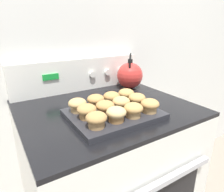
# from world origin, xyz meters

# --- Properties ---
(wall_back) EXTENTS (8.00, 0.05, 2.40)m
(wall_back) POSITION_xyz_m (0.00, 0.71, 1.20)
(wall_back) COLOR silver
(wall_back) RESTS_ON ground_plane
(stove_range) EXTENTS (0.78, 0.70, 0.90)m
(stove_range) POSITION_xyz_m (0.00, 0.35, 0.45)
(stove_range) COLOR white
(stove_range) RESTS_ON ground_plane
(control_panel) EXTENTS (0.77, 0.07, 0.19)m
(control_panel) POSITION_xyz_m (0.00, 0.66, 0.99)
(control_panel) COLOR white
(control_panel) RESTS_ON stove_range
(muffin_pan) EXTENTS (0.37, 0.29, 0.02)m
(muffin_pan) POSITION_xyz_m (-0.03, 0.24, 0.91)
(muffin_pan) COLOR #28282D
(muffin_pan) RESTS_ON stove_range
(muffin_r0_c0) EXTENTS (0.08, 0.08, 0.06)m
(muffin_r0_c0) POSITION_xyz_m (-0.15, 0.15, 0.95)
(muffin_r0_c0) COLOR #A37A4C
(muffin_r0_c0) RESTS_ON muffin_pan
(muffin_r0_c1) EXTENTS (0.08, 0.08, 0.06)m
(muffin_r0_c1) POSITION_xyz_m (-0.07, 0.15, 0.95)
(muffin_r0_c1) COLOR olive
(muffin_r0_c1) RESTS_ON muffin_pan
(muffin_r0_c2) EXTENTS (0.08, 0.08, 0.06)m
(muffin_r0_c2) POSITION_xyz_m (0.01, 0.15, 0.95)
(muffin_r0_c2) COLOR tan
(muffin_r0_c2) RESTS_ON muffin_pan
(muffin_r0_c3) EXTENTS (0.08, 0.08, 0.06)m
(muffin_r0_c3) POSITION_xyz_m (0.10, 0.15, 0.95)
(muffin_r0_c3) COLOR tan
(muffin_r0_c3) RESTS_ON muffin_pan
(muffin_r1_c0) EXTENTS (0.08, 0.08, 0.06)m
(muffin_r1_c0) POSITION_xyz_m (-0.15, 0.24, 0.95)
(muffin_r1_c0) COLOR olive
(muffin_r1_c0) RESTS_ON muffin_pan
(muffin_r1_c1) EXTENTS (0.08, 0.08, 0.06)m
(muffin_r1_c1) POSITION_xyz_m (-0.07, 0.23, 0.95)
(muffin_r1_c1) COLOR #A37A4C
(muffin_r1_c1) RESTS_ON muffin_pan
(muffin_r1_c2) EXTENTS (0.08, 0.08, 0.06)m
(muffin_r1_c2) POSITION_xyz_m (0.01, 0.24, 0.95)
(muffin_r1_c2) COLOR tan
(muffin_r1_c2) RESTS_ON muffin_pan
(muffin_r1_c3) EXTENTS (0.08, 0.08, 0.06)m
(muffin_r1_c3) POSITION_xyz_m (0.10, 0.24, 0.95)
(muffin_r1_c3) COLOR tan
(muffin_r1_c3) RESTS_ON muffin_pan
(muffin_r2_c0) EXTENTS (0.08, 0.08, 0.06)m
(muffin_r2_c0) POSITION_xyz_m (-0.15, 0.32, 0.95)
(muffin_r2_c0) COLOR tan
(muffin_r2_c0) RESTS_ON muffin_pan
(muffin_r2_c1) EXTENTS (0.08, 0.08, 0.06)m
(muffin_r2_c1) POSITION_xyz_m (-0.07, 0.32, 0.95)
(muffin_r2_c1) COLOR tan
(muffin_r2_c1) RESTS_ON muffin_pan
(muffin_r2_c2) EXTENTS (0.08, 0.08, 0.06)m
(muffin_r2_c2) POSITION_xyz_m (0.01, 0.32, 0.95)
(muffin_r2_c2) COLOR tan
(muffin_r2_c2) RESTS_ON muffin_pan
(muffin_r2_c3) EXTENTS (0.08, 0.08, 0.06)m
(muffin_r2_c3) POSITION_xyz_m (0.09, 0.32, 0.95)
(muffin_r2_c3) COLOR tan
(muffin_r2_c3) RESTS_ON muffin_pan
(tea_kettle) EXTENTS (0.16, 0.17, 0.21)m
(tea_kettle) POSITION_xyz_m (0.28, 0.53, 0.98)
(tea_kettle) COLOR red
(tea_kettle) RESTS_ON stove_range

